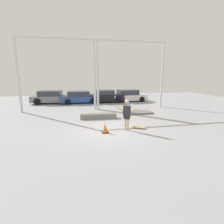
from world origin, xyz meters
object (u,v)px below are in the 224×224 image
(parked_car_grey, at_px, (52,97))
(parked_car_black, at_px, (105,96))
(skateboard, at_px, (139,127))
(grind_box, at_px, (98,116))
(skateboarder, at_px, (127,113))
(parked_car_white, at_px, (129,96))
(parked_car_blue, at_px, (79,97))
(traffic_cone, at_px, (105,128))
(manual_pad, at_px, (138,112))

(parked_car_grey, height_order, parked_car_black, parked_car_black)
(skateboard, distance_m, grind_box, 3.47)
(skateboard, bearing_deg, skateboarder, -140.72)
(skateboard, relative_size, parked_car_grey, 0.18)
(skateboarder, distance_m, parked_car_black, 10.20)
(parked_car_white, bearing_deg, grind_box, -126.12)
(skateboarder, bearing_deg, parked_car_grey, 157.44)
(parked_car_grey, bearing_deg, grind_box, -56.32)
(parked_car_grey, distance_m, parked_car_blue, 2.95)
(traffic_cone, bearing_deg, skateboard, 8.90)
(grind_box, bearing_deg, parked_car_grey, 117.97)
(skateboarder, height_order, grind_box, skateboarder)
(parked_car_black, bearing_deg, parked_car_white, 5.49)
(skateboard, height_order, grind_box, grind_box)
(parked_car_blue, relative_size, parked_car_black, 1.02)
(skateboarder, xyz_separation_m, parked_car_black, (0.49, 10.18, -0.30))
(manual_pad, bearing_deg, traffic_cone, -128.90)
(skateboarder, bearing_deg, grind_box, 153.14)
(manual_pad, relative_size, parked_car_white, 0.54)
(parked_car_grey, height_order, parked_car_white, parked_car_grey)
(parked_car_blue, height_order, traffic_cone, parked_car_blue)
(skateboarder, height_order, traffic_cone, skateboarder)
(skateboarder, distance_m, parked_car_blue, 10.51)
(parked_car_grey, bearing_deg, parked_car_white, 3.10)
(skateboarder, xyz_separation_m, parked_car_grey, (-5.26, 10.62, -0.31))
(skateboarder, bearing_deg, parked_car_white, 113.39)
(manual_pad, distance_m, parked_car_white, 6.32)
(manual_pad, distance_m, parked_car_grey, 9.92)
(parked_car_black, distance_m, parked_car_white, 2.77)
(parked_car_blue, bearing_deg, grind_box, -83.78)
(grind_box, distance_m, parked_car_black, 7.41)
(manual_pad, xyz_separation_m, parked_car_black, (-1.65, 6.15, 0.61))
(traffic_cone, bearing_deg, parked_car_black, 80.44)
(parked_car_grey, xyz_separation_m, traffic_cone, (4.00, -10.78, -0.41))
(skateboarder, bearing_deg, manual_pad, 103.18)
(parked_car_blue, relative_size, traffic_cone, 8.13)
(grind_box, height_order, manual_pad, grind_box)
(grind_box, distance_m, parked_car_blue, 7.35)
(skateboard, relative_size, traffic_cone, 1.49)
(manual_pad, xyz_separation_m, parked_car_blue, (-4.47, 6.20, 0.57))
(parked_car_white, bearing_deg, traffic_cone, -117.89)
(traffic_cone, bearing_deg, skateboarder, 7.67)
(grind_box, distance_m, manual_pad, 3.51)
(parked_car_black, distance_m, traffic_cone, 10.51)
(parked_car_black, xyz_separation_m, parked_car_white, (2.77, 0.04, -0.03))
(manual_pad, height_order, parked_car_blue, parked_car_blue)
(parked_car_grey, bearing_deg, traffic_cone, -63.92)
(skateboarder, bearing_deg, parked_car_black, 128.34)
(skateboard, distance_m, parked_car_blue, 10.58)
(traffic_cone, bearing_deg, parked_car_white, 66.52)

